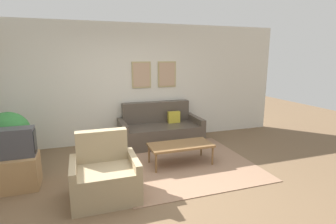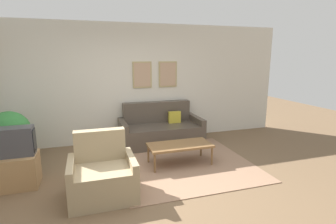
% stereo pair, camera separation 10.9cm
% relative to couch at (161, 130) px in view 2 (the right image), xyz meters
% --- Properties ---
extents(ground_plane, '(16.00, 16.00, 0.00)m').
position_rel_couch_xyz_m(ground_plane, '(-0.79, -2.05, -0.31)').
color(ground_plane, brown).
extents(area_rug, '(2.42, 2.39, 0.01)m').
position_rel_couch_xyz_m(area_rug, '(0.08, -1.26, -0.31)').
color(area_rug, '#937056').
rests_on(area_rug, ground_plane).
extents(wall_back, '(8.00, 0.09, 2.70)m').
position_rel_couch_xyz_m(wall_back, '(-0.78, 0.46, 1.04)').
color(wall_back, beige).
rests_on(wall_back, ground_plane).
extents(couch, '(1.83, 0.90, 0.92)m').
position_rel_couch_xyz_m(couch, '(0.00, 0.00, 0.00)').
color(couch, '#4C4238').
rests_on(couch, ground_plane).
extents(coffee_table, '(1.16, 0.55, 0.39)m').
position_rel_couch_xyz_m(coffee_table, '(0.00, -1.27, 0.05)').
color(coffee_table, brown).
rests_on(coffee_table, ground_plane).
extents(tv_stand, '(0.69, 0.49, 0.50)m').
position_rel_couch_xyz_m(tv_stand, '(-2.70, -1.31, -0.06)').
color(tv_stand, '#A87F51').
rests_on(tv_stand, ground_plane).
extents(tv, '(0.66, 0.28, 0.44)m').
position_rel_couch_xyz_m(tv, '(-2.70, -1.31, 0.41)').
color(tv, '#424247').
rests_on(tv, tv_stand).
extents(armchair, '(0.91, 0.76, 0.91)m').
position_rel_couch_xyz_m(armchair, '(-1.43, -2.00, -0.01)').
color(armchair, tan).
rests_on(armchair, ground_plane).
extents(potted_plant_tall, '(0.67, 0.67, 1.09)m').
position_rel_couch_xyz_m(potted_plant_tall, '(-2.83, -0.81, 0.41)').
color(potted_plant_tall, slate).
rests_on(potted_plant_tall, ground_plane).
extents(potted_plant_by_window, '(0.41, 0.41, 0.65)m').
position_rel_couch_xyz_m(potted_plant_by_window, '(-2.95, 0.06, 0.11)').
color(potted_plant_by_window, beige).
rests_on(potted_plant_by_window, ground_plane).
extents(potted_plant_small, '(0.37, 0.37, 0.62)m').
position_rel_couch_xyz_m(potted_plant_small, '(-2.91, -0.51, 0.07)').
color(potted_plant_small, slate).
rests_on(potted_plant_small, ground_plane).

